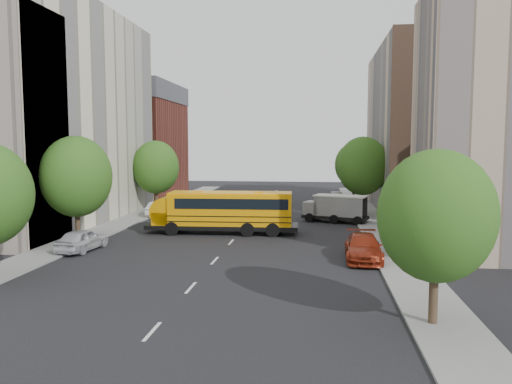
% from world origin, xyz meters
% --- Properties ---
extents(ground, '(120.00, 120.00, 0.00)m').
position_xyz_m(ground, '(0.00, 0.00, 0.00)').
color(ground, black).
rests_on(ground, ground).
extents(sidewalk_left, '(3.00, 80.00, 0.12)m').
position_xyz_m(sidewalk_left, '(-11.50, 5.00, 0.06)').
color(sidewalk_left, slate).
rests_on(sidewalk_left, ground).
extents(sidewalk_right, '(3.00, 80.00, 0.12)m').
position_xyz_m(sidewalk_right, '(11.50, 5.00, 0.06)').
color(sidewalk_right, slate).
rests_on(sidewalk_right, ground).
extents(lane_markings, '(0.15, 64.00, 0.01)m').
position_xyz_m(lane_markings, '(0.00, 10.00, 0.01)').
color(lane_markings, silver).
rests_on(lane_markings, ground).
extents(building_left_cream, '(10.00, 26.00, 20.00)m').
position_xyz_m(building_left_cream, '(-18.00, 6.00, 10.00)').
color(building_left_cream, beige).
rests_on(building_left_cream, ground).
extents(building_left_redbrick, '(10.00, 15.00, 13.00)m').
position_xyz_m(building_left_redbrick, '(-18.00, 28.00, 6.50)').
color(building_left_redbrick, maroon).
rests_on(building_left_redbrick, ground).
extents(building_right_near, '(10.00, 7.00, 17.00)m').
position_xyz_m(building_right_near, '(18.00, -4.50, 8.50)').
color(building_right_near, tan).
rests_on(building_right_near, ground).
extents(building_right_far, '(10.00, 22.00, 18.00)m').
position_xyz_m(building_right_far, '(18.00, 20.00, 9.00)').
color(building_right_far, '#B6A48D').
rests_on(building_right_far, ground).
extents(building_right_sidewall, '(10.10, 0.30, 18.00)m').
position_xyz_m(building_right_sidewall, '(18.00, 9.00, 9.00)').
color(building_right_sidewall, brown).
rests_on(building_right_sidewall, ground).
extents(street_tree_1, '(5.12, 5.12, 7.90)m').
position_xyz_m(street_tree_1, '(-11.00, -4.00, 4.95)').
color(street_tree_1, '#38281C').
rests_on(street_tree_1, ground).
extents(street_tree_2, '(4.99, 4.99, 7.71)m').
position_xyz_m(street_tree_2, '(-11.00, 14.00, 4.83)').
color(street_tree_2, '#38281C').
rests_on(street_tree_2, ground).
extents(street_tree_3, '(4.61, 4.61, 7.11)m').
position_xyz_m(street_tree_3, '(11.00, -18.00, 4.45)').
color(street_tree_3, '#38281C').
rests_on(street_tree_3, ground).
extents(street_tree_4, '(5.25, 5.25, 8.10)m').
position_xyz_m(street_tree_4, '(11.00, 14.00, 5.08)').
color(street_tree_4, '#38281C').
rests_on(street_tree_4, ground).
extents(street_tree_5, '(4.86, 4.86, 7.51)m').
position_xyz_m(street_tree_5, '(11.00, 26.00, 4.70)').
color(street_tree_5, '#38281C').
rests_on(street_tree_5, ground).
extents(school_bus, '(12.51, 3.49, 3.50)m').
position_xyz_m(school_bus, '(-1.46, 1.62, 1.95)').
color(school_bus, black).
rests_on(school_bus, ground).
extents(safari_truck, '(6.34, 3.90, 2.56)m').
position_xyz_m(safari_truck, '(8.12, 8.70, 1.36)').
color(safari_truck, black).
rests_on(safari_truck, ground).
extents(parked_car_0, '(2.29, 4.74, 1.56)m').
position_xyz_m(parked_car_0, '(-9.60, -6.22, 0.78)').
color(parked_car_0, silver).
rests_on(parked_car_0, ground).
extents(parked_car_1, '(1.60, 4.53, 1.49)m').
position_xyz_m(parked_car_1, '(-9.60, 10.71, 0.75)').
color(parked_car_1, silver).
rests_on(parked_car_1, ground).
extents(parked_car_3, '(2.41, 5.57, 1.60)m').
position_xyz_m(parked_car_3, '(9.28, -6.62, 0.80)').
color(parked_car_3, maroon).
rests_on(parked_car_3, ground).
extents(parked_car_4, '(1.90, 4.20, 1.40)m').
position_xyz_m(parked_car_4, '(8.80, 17.76, 0.70)').
color(parked_car_4, '#35365E').
rests_on(parked_car_4, ground).
extents(parked_car_5, '(1.56, 4.04, 1.31)m').
position_xyz_m(parked_car_5, '(8.80, 25.31, 0.66)').
color(parked_car_5, '#9B9C96').
rests_on(parked_car_5, ground).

